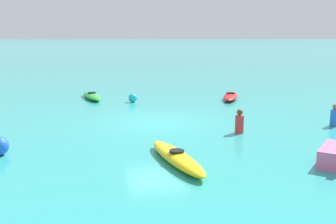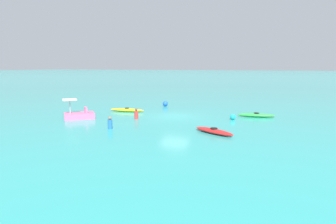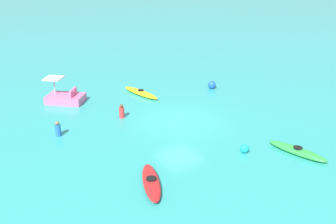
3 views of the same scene
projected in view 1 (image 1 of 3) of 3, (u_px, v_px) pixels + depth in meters
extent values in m
plane|color=teal|center=(157.00, 122.00, 15.96)|extent=(600.00, 600.00, 0.00)
ellipsoid|color=green|center=(92.00, 96.00, 21.78)|extent=(3.20, 1.26, 0.32)
cylinder|color=black|center=(92.00, 93.00, 21.75)|extent=(0.52, 0.52, 0.05)
ellipsoid|color=yellow|center=(177.00, 157.00, 10.85)|extent=(3.49, 1.16, 0.32)
cylinder|color=black|center=(177.00, 151.00, 10.82)|extent=(0.47, 0.47, 0.05)
ellipsoid|color=red|center=(231.00, 96.00, 21.68)|extent=(3.07, 1.98, 0.32)
cylinder|color=black|center=(231.00, 93.00, 21.65)|extent=(0.62, 0.62, 0.05)
sphere|color=#19B7C6|center=(133.00, 98.00, 20.66)|extent=(0.46, 0.46, 0.46)
cylinder|color=blue|center=(334.00, 118.00, 15.24)|extent=(0.32, 0.32, 0.65)
sphere|color=#8C6647|center=(335.00, 107.00, 15.16)|extent=(0.22, 0.22, 0.22)
cylinder|color=red|center=(239.00, 124.00, 14.15)|extent=(0.35, 0.35, 0.65)
sphere|color=brown|center=(240.00, 112.00, 14.06)|extent=(0.22, 0.22, 0.22)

